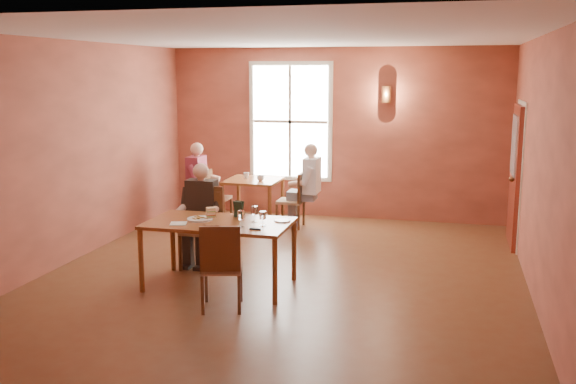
% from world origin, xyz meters
% --- Properties ---
extents(ground, '(6.00, 7.00, 0.01)m').
position_xyz_m(ground, '(0.00, 0.00, 0.00)').
color(ground, brown).
rests_on(ground, ground).
extents(wall_back, '(6.00, 0.04, 3.00)m').
position_xyz_m(wall_back, '(0.00, 3.50, 1.50)').
color(wall_back, brown).
rests_on(wall_back, ground).
extents(wall_front, '(6.00, 0.04, 3.00)m').
position_xyz_m(wall_front, '(0.00, -3.50, 1.50)').
color(wall_front, brown).
rests_on(wall_front, ground).
extents(wall_left, '(0.04, 7.00, 3.00)m').
position_xyz_m(wall_left, '(-3.00, 0.00, 1.50)').
color(wall_left, brown).
rests_on(wall_left, ground).
extents(wall_right, '(0.04, 7.00, 3.00)m').
position_xyz_m(wall_right, '(3.00, 0.00, 1.50)').
color(wall_right, brown).
rests_on(wall_right, ground).
extents(ceiling, '(6.00, 7.00, 0.04)m').
position_xyz_m(ceiling, '(0.00, 0.00, 3.00)').
color(ceiling, white).
rests_on(ceiling, wall_back).
extents(window, '(1.36, 0.10, 1.96)m').
position_xyz_m(window, '(-0.80, 3.45, 1.70)').
color(window, white).
rests_on(window, wall_back).
extents(door, '(0.12, 1.04, 2.10)m').
position_xyz_m(door, '(2.94, 2.30, 1.05)').
color(door, maroon).
rests_on(door, ground).
extents(wall_sconce, '(0.16, 0.16, 0.28)m').
position_xyz_m(wall_sconce, '(0.90, 3.40, 2.20)').
color(wall_sconce, brown).
rests_on(wall_sconce, wall_back).
extents(main_table, '(1.72, 0.97, 0.81)m').
position_xyz_m(main_table, '(-0.64, -0.62, 0.40)').
color(main_table, brown).
rests_on(main_table, ground).
extents(chair_diner_main, '(0.47, 0.47, 1.07)m').
position_xyz_m(chair_diner_main, '(-1.14, 0.03, 0.53)').
color(chair_diner_main, '#532515').
rests_on(chair_diner_main, ground).
extents(diner_main, '(0.53, 0.53, 1.32)m').
position_xyz_m(diner_main, '(-1.14, 0.00, 0.66)').
color(diner_main, '#38281E').
rests_on(diner_main, ground).
extents(chair_empty, '(0.53, 0.53, 0.98)m').
position_xyz_m(chair_empty, '(-0.36, -1.32, 0.49)').
color(chair_empty, '#502F12').
rests_on(chair_empty, ground).
extents(plate_food, '(0.37, 0.37, 0.04)m').
position_xyz_m(plate_food, '(-0.90, -0.59, 0.83)').
color(plate_food, white).
rests_on(plate_food, main_table).
extents(sandwich, '(0.14, 0.14, 0.12)m').
position_xyz_m(sandwich, '(-0.79, -0.51, 0.87)').
color(sandwich, tan).
rests_on(sandwich, main_table).
extents(goblet_a, '(0.11, 0.11, 0.21)m').
position_xyz_m(goblet_a, '(-0.23, -0.52, 0.91)').
color(goblet_a, white).
rests_on(goblet_a, main_table).
extents(goblet_b, '(0.10, 0.10, 0.19)m').
position_xyz_m(goblet_b, '(-0.07, -0.70, 0.90)').
color(goblet_b, white).
rests_on(goblet_b, main_table).
extents(goblet_c, '(0.09, 0.09, 0.21)m').
position_xyz_m(goblet_c, '(-0.30, -0.82, 0.91)').
color(goblet_c, white).
rests_on(goblet_c, main_table).
extents(menu_stand, '(0.14, 0.10, 0.21)m').
position_xyz_m(menu_stand, '(-0.49, -0.35, 0.91)').
color(menu_stand, black).
rests_on(menu_stand, main_table).
extents(knife, '(0.21, 0.02, 0.00)m').
position_xyz_m(knife, '(-0.66, -0.84, 0.81)').
color(knife, silver).
rests_on(knife, main_table).
extents(napkin, '(0.24, 0.24, 0.01)m').
position_xyz_m(napkin, '(-1.07, -0.84, 0.81)').
color(napkin, beige).
rests_on(napkin, main_table).
extents(side_plate, '(0.20, 0.20, 0.01)m').
position_xyz_m(side_plate, '(0.09, -0.40, 0.81)').
color(side_plate, white).
rests_on(side_plate, main_table).
extents(sunglasses, '(0.13, 0.05, 0.02)m').
position_xyz_m(sunglasses, '(-0.10, -0.89, 0.81)').
color(sunglasses, black).
rests_on(sunglasses, main_table).
extents(second_table, '(0.89, 0.89, 0.79)m').
position_xyz_m(second_table, '(-1.21, 2.53, 0.39)').
color(second_table, brown).
rests_on(second_table, ground).
extents(chair_diner_white, '(0.41, 0.41, 0.93)m').
position_xyz_m(chair_diner_white, '(-0.56, 2.53, 0.47)').
color(chair_diner_white, '#533212').
rests_on(chair_diner_white, ground).
extents(diner_white, '(0.54, 0.54, 1.36)m').
position_xyz_m(diner_white, '(-0.53, 2.53, 0.68)').
color(diner_white, white).
rests_on(diner_white, ground).
extents(chair_diner_maroon, '(0.40, 0.40, 0.91)m').
position_xyz_m(chair_diner_maroon, '(-1.86, 2.53, 0.45)').
color(chair_diner_maroon, brown).
rests_on(chair_diner_maroon, ground).
extents(diner_maroon, '(0.54, 0.54, 1.35)m').
position_xyz_m(diner_maroon, '(-1.89, 2.53, 0.67)').
color(diner_maroon, maroon).
rests_on(diner_maroon, ground).
extents(cup_a, '(0.14, 0.14, 0.09)m').
position_xyz_m(cup_a, '(-1.05, 2.43, 0.83)').
color(cup_a, silver).
rests_on(cup_a, second_table).
extents(cup_b, '(0.13, 0.13, 0.09)m').
position_xyz_m(cup_b, '(-1.36, 2.62, 0.83)').
color(cup_b, white).
rests_on(cup_b, second_table).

